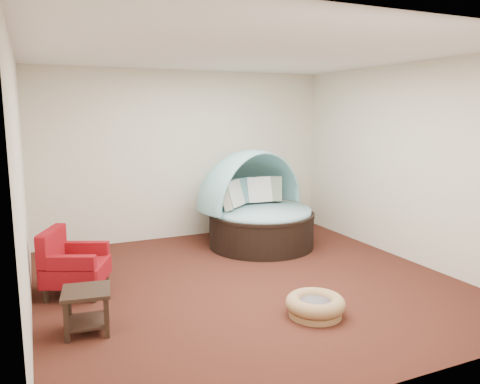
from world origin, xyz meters
name	(u,v)px	position (x,y,z in m)	size (l,w,h in m)	color
floor	(248,282)	(0.00, 0.00, 0.00)	(5.00, 5.00, 0.00)	#451A13
wall_back	(186,155)	(0.00, 2.50, 1.40)	(5.00, 5.00, 0.00)	beige
wall_front	(394,211)	(0.00, -2.50, 1.40)	(5.00, 5.00, 0.00)	beige
wall_left	(22,185)	(-2.50, 0.00, 1.40)	(5.00, 5.00, 0.00)	beige
wall_right	(407,163)	(2.50, 0.00, 1.40)	(5.00, 5.00, 0.00)	beige
ceiling	(249,52)	(0.00, 0.00, 2.80)	(5.00, 5.00, 0.00)	white
canopy_daybed	(257,202)	(0.84, 1.48, 0.71)	(2.15, 2.12, 1.53)	black
pet_basket	(315,305)	(0.22, -1.18, 0.11)	(0.83, 0.83, 0.22)	brown
red_armchair	(72,264)	(-2.05, 0.51, 0.36)	(0.88, 0.88, 0.78)	black
side_table	(87,305)	(-2.00, -0.58, 0.28)	(0.51, 0.51, 0.43)	black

